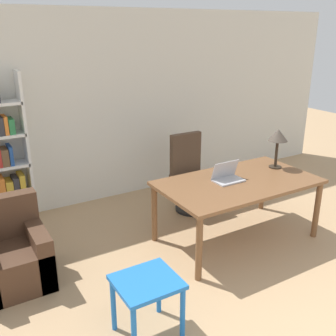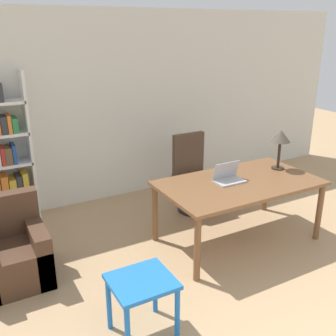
# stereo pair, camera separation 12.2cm
# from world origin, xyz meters

# --- Properties ---
(wall_back) EXTENTS (8.00, 0.06, 2.70)m
(wall_back) POSITION_xyz_m (0.00, 4.53, 1.35)
(wall_back) COLOR silver
(wall_back) RESTS_ON ground_plane
(desk) EXTENTS (1.86, 1.05, 0.76)m
(desk) POSITION_xyz_m (0.59, 2.55, 0.68)
(desk) COLOR brown
(desk) RESTS_ON ground_plane
(laptop) EXTENTS (0.35, 0.22, 0.23)m
(laptop) POSITION_xyz_m (0.48, 2.62, 0.81)
(laptop) COLOR #B2B2B7
(laptop) RESTS_ON desk
(table_lamp) EXTENTS (0.24, 0.24, 0.50)m
(table_lamp) POSITION_xyz_m (1.30, 2.67, 1.15)
(table_lamp) COLOR #2D2319
(table_lamp) RESTS_ON desk
(office_chair) EXTENTS (0.49, 0.49, 1.07)m
(office_chair) POSITION_xyz_m (0.60, 3.55, 0.50)
(office_chair) COLOR black
(office_chair) RESTS_ON ground_plane
(side_table_blue) EXTENTS (0.51, 0.47, 0.54)m
(side_table_blue) POSITION_xyz_m (-1.08, 1.67, 0.44)
(side_table_blue) COLOR blue
(side_table_blue) RESTS_ON ground_plane
(armchair) EXTENTS (0.68, 0.70, 0.86)m
(armchair) POSITION_xyz_m (-1.90, 3.00, 0.29)
(armchair) COLOR #472D1E
(armchair) RESTS_ON ground_plane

